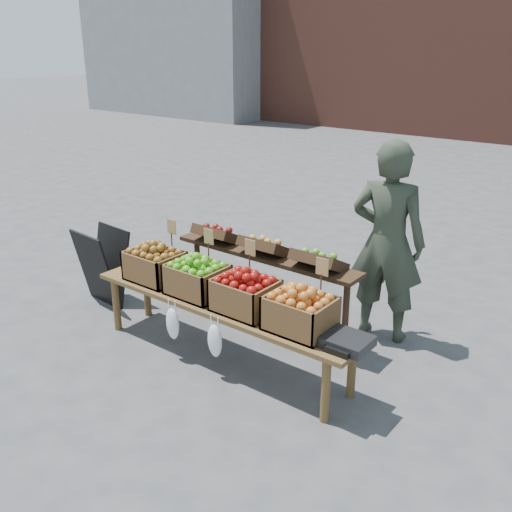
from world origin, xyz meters
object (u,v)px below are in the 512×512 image
Objects in this scene: crate_green_apples at (300,314)px; weighing_scale at (347,341)px; crate_golden_apples at (155,266)px; crate_red_apples at (245,296)px; vendor at (387,242)px; chalkboard_sign at (103,266)px; back_table at (265,280)px; crate_russet_pears at (197,280)px; display_bench at (221,331)px.

crate_green_apples is 0.44m from weighing_scale.
crate_golden_apples is 1.00× the size of crate_red_apples.
crate_red_apples is 1.00× the size of crate_green_apples.
crate_golden_apples is 1.65m from crate_green_apples.
vendor reaches higher than weighing_scale.
chalkboard_sign is 1.85m from back_table.
crate_red_apples is (0.34, -0.72, 0.19)m from back_table.
crate_russet_pears is (-0.21, -0.72, 0.19)m from back_table.
chalkboard_sign is at bearing 175.17° from crate_russet_pears.
crate_green_apples is at bearing -39.09° from back_table.
crate_golden_apples is at bearing 27.53° from vendor.
crate_red_apples is at bearing 0.00° from display_bench.
vendor is 3.83× the size of crate_red_apples.
crate_russet_pears is at bearing 180.00° from weighing_scale.
chalkboard_sign is (-2.72, -1.18, -0.54)m from vendor.
vendor is 0.71× the size of display_bench.
chalkboard_sign is at bearing 177.57° from weighing_scale.
crate_red_apples is at bearing 180.00° from crate_green_apples.
crate_red_apples reaches higher than chalkboard_sign.
vendor is at bearing 86.13° from crate_green_apples.
chalkboard_sign is at bearing 175.90° from display_bench.
back_table is 4.20× the size of crate_russet_pears.
crate_russet_pears is 0.55m from crate_red_apples.
chalkboard_sign is at bearing 172.49° from crate_golden_apples.
crate_russet_pears is at bearing 180.00° from display_bench.
crate_red_apples is 0.55m from crate_green_apples.
crate_russet_pears reaches higher than chalkboard_sign.
back_table reaches higher than weighing_scale.
vendor reaches higher than crate_russet_pears.
weighing_scale is (1.52, 0.00, -0.10)m from crate_russet_pears.
weighing_scale is (2.08, 0.00, -0.10)m from crate_golden_apples.
back_table reaches higher than crate_red_apples.
chalkboard_sign is 0.31× the size of display_bench.
crate_red_apples is at bearing 180.00° from weighing_scale.
crate_golden_apples is (-1.74, -1.30, -0.25)m from vendor.
crate_golden_apples is (0.98, -0.13, 0.29)m from chalkboard_sign.
crate_russet_pears is at bearing -106.53° from back_table.
crate_golden_apples is (-0.82, 0.00, 0.42)m from display_bench.
crate_russet_pears is (-0.28, 0.00, 0.42)m from display_bench.
crate_russet_pears is 1.00× the size of crate_green_apples.
chalkboard_sign is 1.56m from crate_russet_pears.
vendor is 5.63× the size of weighing_scale.
vendor is 3.83× the size of crate_golden_apples.
display_bench is 0.51m from crate_russet_pears.
back_table is 4.20× the size of crate_green_apples.
vendor is at bearing 30.95° from back_table.
crate_golden_apples is at bearing 180.00° from crate_green_apples.
vendor is at bearing 104.47° from weighing_scale.
crate_green_apples is (0.82, 0.00, 0.42)m from display_bench.
display_bench is 5.40× the size of crate_russet_pears.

